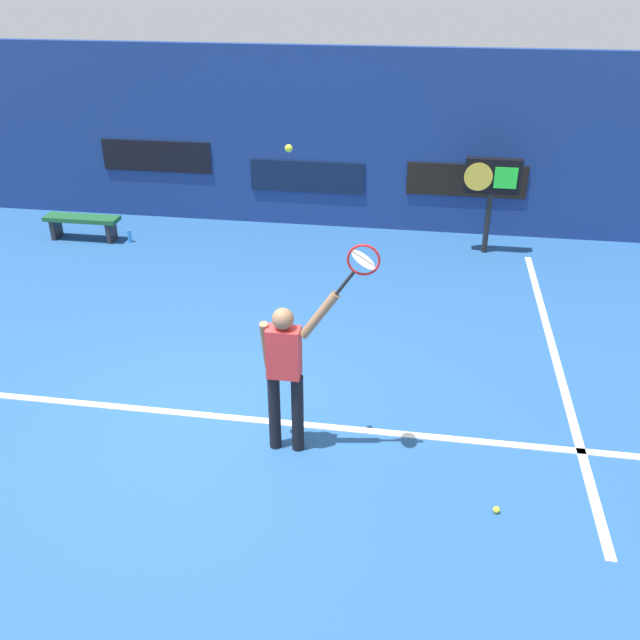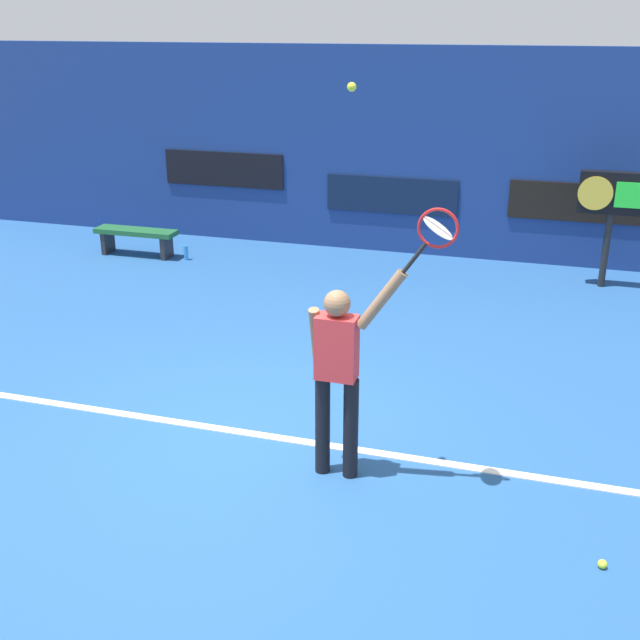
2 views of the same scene
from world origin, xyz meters
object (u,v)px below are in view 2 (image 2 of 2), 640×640
at_px(spare_ball, 602,564).
at_px(court_bench, 136,236).
at_px(tennis_player, 338,368).
at_px(tennis_racket, 435,232).
at_px(tennis_ball, 352,87).
at_px(water_bottle, 186,253).
at_px(scoreboard_clock, 612,198).

bearing_deg(spare_ball, court_bench, 139.42).
bearing_deg(tennis_player, court_bench, 132.37).
bearing_deg(tennis_racket, tennis_player, 179.67).
height_order(tennis_ball, water_bottle, tennis_ball).
xyz_separation_m(tennis_racket, tennis_ball, (-0.67, 0.03, 1.02)).
height_order(tennis_ball, scoreboard_clock, tennis_ball).
bearing_deg(spare_ball, water_bottle, 135.62).
height_order(tennis_racket, water_bottle, tennis_racket).
relative_size(tennis_player, scoreboard_clock, 1.13).
distance_m(tennis_ball, scoreboard_clock, 6.71).
bearing_deg(court_bench, tennis_player, -47.63).
distance_m(water_bottle, spare_ball, 8.79).
height_order(scoreboard_clock, court_bench, scoreboard_clock).
relative_size(tennis_player, spare_ball, 28.16).
xyz_separation_m(tennis_player, water_bottle, (-4.10, 5.48, -0.89)).
relative_size(tennis_racket, spare_ball, 8.76).
bearing_deg(spare_ball, tennis_player, 162.99).
distance_m(tennis_racket, water_bottle, 7.62).
bearing_deg(scoreboard_clock, tennis_player, -111.62).
bearing_deg(tennis_racket, spare_ball, -24.80).
distance_m(court_bench, water_bottle, 0.92).
bearing_deg(tennis_ball, scoreboard_clock, 68.92).
bearing_deg(water_bottle, tennis_racket, -48.52).
height_order(tennis_ball, court_bench, tennis_ball).
xyz_separation_m(tennis_player, scoreboard_clock, (2.39, 6.02, 0.31)).
bearing_deg(tennis_racket, tennis_ball, 177.06).
height_order(tennis_player, tennis_ball, tennis_ball).
bearing_deg(tennis_player, tennis_racket, -0.33).
relative_size(tennis_ball, court_bench, 0.05).
bearing_deg(tennis_racket, water_bottle, 131.48).
height_order(tennis_racket, scoreboard_clock, tennis_racket).
relative_size(tennis_ball, scoreboard_clock, 0.04).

